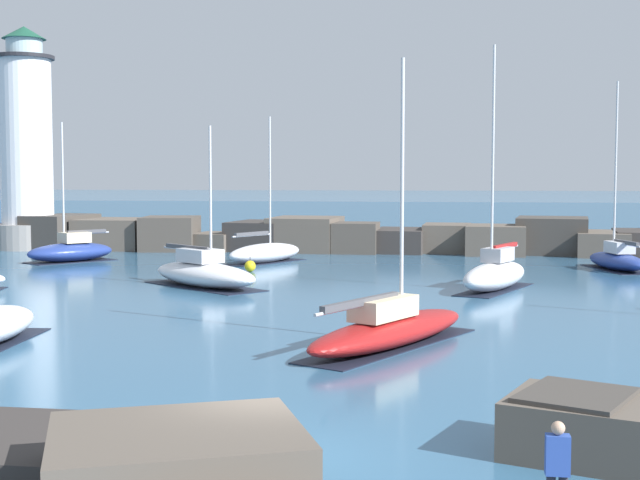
{
  "coord_description": "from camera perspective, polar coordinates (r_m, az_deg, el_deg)",
  "views": [
    {
      "loc": [
        3.08,
        -15.85,
        5.25
      ],
      "look_at": [
        -2.78,
        26.22,
        2.17
      ],
      "focal_mm": 50.0,
      "sensor_mm": 36.0,
      "label": 1
    }
  ],
  "objects": [
    {
      "name": "mooring_buoy_orange_near",
      "position": [
        48.85,
        -4.5,
        -1.68
      ],
      "size": [
        0.62,
        0.62,
        0.82
      ],
      "color": "yellow",
      "rests_on": "ground"
    },
    {
      "name": "foreground_rocks",
      "position": [
        15.65,
        0.17,
        -13.44
      ],
      "size": [
        13.89,
        8.11,
        1.25
      ],
      "color": "#4C443D",
      "rests_on": "ground"
    },
    {
      "name": "sailboat_moored_6",
      "position": [
        27.67,
        4.49,
        -5.63
      ],
      "size": [
        5.59,
        8.3,
        8.88
      ],
      "color": "maroon",
      "rests_on": "ground"
    },
    {
      "name": "ground_plane",
      "position": [
        16.98,
        -2.99,
        -13.88
      ],
      "size": [
        600.0,
        600.0,
        0.0
      ],
      "primitive_type": "plane",
      "color": "#336084"
    },
    {
      "name": "sailboat_moored_7",
      "position": [
        56.52,
        -15.65,
        -0.66
      ],
      "size": [
        5.3,
        5.75,
        8.47
      ],
      "color": "navy",
      "rests_on": "ground"
    },
    {
      "name": "sailboat_moored_8",
      "position": [
        52.37,
        18.48,
        -1.15
      ],
      "size": [
        3.32,
        6.08,
        10.48
      ],
      "color": "navy",
      "rests_on": "ground"
    },
    {
      "name": "breakwater_jetty",
      "position": [
        61.28,
        5.67,
        0.15
      ],
      "size": [
        60.21,
        6.86,
        2.55
      ],
      "color": "#383330",
      "rests_on": "ground"
    },
    {
      "name": "person_on_rocks",
      "position": [
        14.23,
        14.95,
        -13.89
      ],
      "size": [
        0.36,
        0.22,
        1.59
      ],
      "color": "#282833",
      "rests_on": "ground"
    },
    {
      "name": "open_sea_beyond",
      "position": [
        121.15,
        6.46,
        1.64
      ],
      "size": [
        400.0,
        116.0,
        0.01
      ],
      "color": "#235175",
      "rests_on": "ground"
    },
    {
      "name": "lighthouse",
      "position": [
        67.17,
        -18.26,
        5.39
      ],
      "size": [
        4.86,
        4.86,
        15.79
      ],
      "color": "gray",
      "rests_on": "ground"
    },
    {
      "name": "sailboat_moored_1",
      "position": [
        41.77,
        11.15,
        -2.1
      ],
      "size": [
        4.16,
        6.63,
        11.09
      ],
      "color": "white",
      "rests_on": "ground"
    },
    {
      "name": "sailboat_moored_0",
      "position": [
        42.53,
        -7.44,
        -2.09
      ],
      "size": [
        7.05,
        6.36,
        7.57
      ],
      "color": "white",
      "rests_on": "ground"
    },
    {
      "name": "sailboat_moored_5",
      "position": [
        53.93,
        -3.53,
        -0.79
      ],
      "size": [
        4.57,
        6.19,
        8.8
      ],
      "color": "white",
      "rests_on": "ground"
    }
  ]
}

